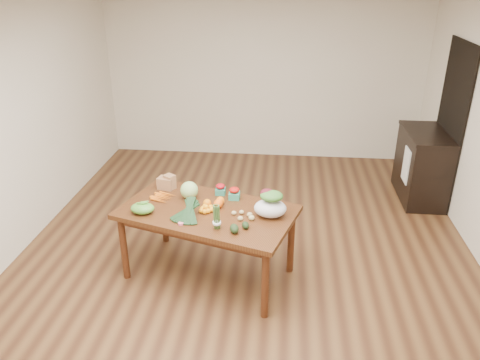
# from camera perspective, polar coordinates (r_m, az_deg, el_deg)

# --- Properties ---
(floor) EXTENTS (6.00, 6.00, 0.00)m
(floor) POSITION_cam_1_polar(r_m,az_deg,el_deg) (5.27, 0.78, -8.80)
(floor) COLOR brown
(floor) RESTS_ON ground
(room_walls) EXTENTS (5.02, 6.02, 2.70)m
(room_walls) POSITION_cam_1_polar(r_m,az_deg,el_deg) (4.67, 0.87, 5.16)
(room_walls) COLOR silver
(room_walls) RESTS_ON floor
(dining_table) EXTENTS (1.86, 1.37, 0.75)m
(dining_table) POSITION_cam_1_polar(r_m,az_deg,el_deg) (4.75, -3.89, -7.64)
(dining_table) COLOR #512F12
(dining_table) RESTS_ON floor
(doorway_dark) EXTENTS (0.02, 1.00, 2.10)m
(doorway_dark) POSITION_cam_1_polar(r_m,az_deg,el_deg) (6.61, 24.22, 6.15)
(doorway_dark) COLOR black
(doorway_dark) RESTS_ON floor
(cabinet) EXTENTS (0.52, 1.02, 0.94)m
(cabinet) POSITION_cam_1_polar(r_m,az_deg,el_deg) (6.72, 21.28, 1.64)
(cabinet) COLOR black
(cabinet) RESTS_ON floor
(dish_towel) EXTENTS (0.02, 0.28, 0.45)m
(dish_towel) POSITION_cam_1_polar(r_m,az_deg,el_deg) (6.45, 19.59, 1.71)
(dish_towel) COLOR white
(dish_towel) RESTS_ON cabinet
(paper_bag) EXTENTS (0.26, 0.24, 0.15)m
(paper_bag) POSITION_cam_1_polar(r_m,az_deg,el_deg) (5.01, -9.03, -0.23)
(paper_bag) COLOR #A17448
(paper_bag) RESTS_ON dining_table
(cabbage) EXTENTS (0.18, 0.18, 0.18)m
(cabbage) POSITION_cam_1_polar(r_m,az_deg,el_deg) (4.76, -6.21, -1.24)
(cabbage) COLOR #A3D97D
(cabbage) RESTS_ON dining_table
(strawberry_basket_a) EXTENTS (0.12, 0.12, 0.09)m
(strawberry_basket_a) POSITION_cam_1_polar(r_m,az_deg,el_deg) (4.84, -2.40, -1.23)
(strawberry_basket_a) COLOR #B60C19
(strawberry_basket_a) RESTS_ON dining_table
(strawberry_basket_b) EXTENTS (0.14, 0.14, 0.10)m
(strawberry_basket_b) POSITION_cam_1_polar(r_m,az_deg,el_deg) (4.74, -0.70, -1.74)
(strawberry_basket_b) COLOR red
(strawberry_basket_b) RESTS_ON dining_table
(orange_a) EXTENTS (0.08, 0.08, 0.08)m
(orange_a) POSITION_cam_1_polar(r_m,az_deg,el_deg) (4.60, -4.03, -2.82)
(orange_a) COLOR orange
(orange_a) RESTS_ON dining_table
(orange_b) EXTENTS (0.08, 0.08, 0.08)m
(orange_b) POSITION_cam_1_polar(r_m,az_deg,el_deg) (4.64, -2.42, -2.54)
(orange_b) COLOR orange
(orange_b) RESTS_ON dining_table
(orange_c) EXTENTS (0.09, 0.09, 0.09)m
(orange_c) POSITION_cam_1_polar(r_m,az_deg,el_deg) (4.57, -2.67, -2.91)
(orange_c) COLOR orange
(orange_c) RESTS_ON dining_table
(mandarin_cluster) EXTENTS (0.23, 0.23, 0.08)m
(mandarin_cluster) POSITION_cam_1_polar(r_m,az_deg,el_deg) (4.51, -4.17, -3.44)
(mandarin_cluster) COLOR orange
(mandarin_cluster) RESTS_ON dining_table
(carrots) EXTENTS (0.27, 0.27, 0.03)m
(carrots) POSITION_cam_1_polar(r_m,az_deg,el_deg) (4.83, -9.47, -2.05)
(carrots) COLOR orange
(carrots) RESTS_ON dining_table
(snap_pea_bag) EXTENTS (0.23, 0.17, 0.10)m
(snap_pea_bag) POSITION_cam_1_polar(r_m,az_deg,el_deg) (4.57, -11.80, -3.39)
(snap_pea_bag) COLOR #54A136
(snap_pea_bag) RESTS_ON dining_table
(kale_bunch) EXTENTS (0.42, 0.48, 0.16)m
(kale_bunch) POSITION_cam_1_polar(r_m,az_deg,el_deg) (4.37, -6.64, -3.91)
(kale_bunch) COLOR black
(kale_bunch) RESTS_ON dining_table
(asparagus_bundle) EXTENTS (0.11, 0.13, 0.26)m
(asparagus_bundle) POSITION_cam_1_polar(r_m,az_deg,el_deg) (4.18, -2.86, -4.50)
(asparagus_bundle) COLOR #4A7E39
(asparagus_bundle) RESTS_ON dining_table
(potato_a) EXTENTS (0.05, 0.04, 0.04)m
(potato_a) POSITION_cam_1_polar(r_m,az_deg,el_deg) (4.45, -0.74, -4.04)
(potato_a) COLOR tan
(potato_a) RESTS_ON dining_table
(potato_b) EXTENTS (0.05, 0.05, 0.04)m
(potato_b) POSITION_cam_1_polar(r_m,az_deg,el_deg) (4.36, 0.04, -4.71)
(potato_b) COLOR tan
(potato_b) RESTS_ON dining_table
(potato_c) EXTENTS (0.06, 0.05, 0.05)m
(potato_c) POSITION_cam_1_polar(r_m,az_deg,el_deg) (4.42, 1.19, -4.26)
(potato_c) COLOR tan
(potato_c) RESTS_ON dining_table
(potato_d) EXTENTS (0.05, 0.04, 0.04)m
(potato_d) POSITION_cam_1_polar(r_m,az_deg,el_deg) (4.47, 0.19, -3.94)
(potato_d) COLOR tan
(potato_d) RESTS_ON dining_table
(potato_e) EXTENTS (0.06, 0.05, 0.05)m
(potato_e) POSITION_cam_1_polar(r_m,az_deg,el_deg) (4.36, 1.43, -4.64)
(potato_e) COLOR tan
(potato_e) RESTS_ON dining_table
(avocado_a) EXTENTS (0.11, 0.13, 0.08)m
(avocado_a) POSITION_cam_1_polar(r_m,az_deg,el_deg) (4.16, -0.70, -5.95)
(avocado_a) COLOR black
(avocado_a) RESTS_ON dining_table
(avocado_b) EXTENTS (0.09, 0.11, 0.06)m
(avocado_b) POSITION_cam_1_polar(r_m,az_deg,el_deg) (4.23, 0.67, -5.53)
(avocado_b) COLOR black
(avocado_b) RESTS_ON dining_table
(salad_bag) EXTENTS (0.36, 0.31, 0.24)m
(salad_bag) POSITION_cam_1_polar(r_m,az_deg,el_deg) (4.39, 3.71, -3.08)
(salad_bag) COLOR white
(salad_bag) RESTS_ON dining_table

